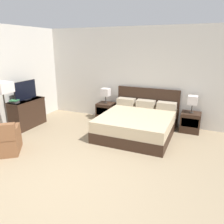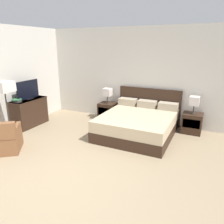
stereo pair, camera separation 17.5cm
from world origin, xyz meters
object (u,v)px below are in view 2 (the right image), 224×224
(nightstand_left, at_px, (108,111))
(book_red_cover, at_px, (17,102))
(tv, at_px, (28,90))
(table_lamp_right, at_px, (194,101))
(nightstand_right, at_px, (192,123))
(bed, at_px, (138,123))
(book_small_top, at_px, (17,100))
(armchair_by_window, at_px, (3,140))
(book_blue_cover, at_px, (17,101))
(floor_lamp, at_px, (4,90))
(table_lamp_left, at_px, (107,92))
(dresser, at_px, (29,112))

(nightstand_left, relative_size, book_red_cover, 2.18)
(tv, bearing_deg, table_lamp_right, 18.17)
(nightstand_right, bearing_deg, nightstand_left, 180.00)
(bed, bearing_deg, book_small_top, -160.17)
(armchair_by_window, bearing_deg, table_lamp_right, 39.18)
(bed, height_order, nightstand_left, bed)
(nightstand_left, relative_size, tv, 0.69)
(nightstand_left, height_order, book_small_top, book_small_top)
(book_small_top, bearing_deg, book_red_cover, 0.00)
(nightstand_right, bearing_deg, book_blue_cover, -157.23)
(book_blue_cover, relative_size, floor_lamp, 0.13)
(book_small_top, height_order, floor_lamp, floor_lamp)
(bed, distance_m, book_blue_cover, 3.40)
(table_lamp_right, bearing_deg, nightstand_left, -179.97)
(floor_lamp, bearing_deg, table_lamp_left, 58.25)
(nightstand_right, distance_m, armchair_by_window, 4.77)
(tv, bearing_deg, book_red_cover, -92.87)
(table_lamp_left, bearing_deg, dresser, -141.23)
(table_lamp_left, xyz_separation_m, book_blue_cover, (-1.86, -1.87, -0.05))
(bed, height_order, book_red_cover, bed)
(tv, relative_size, armchair_by_window, 0.82)
(book_small_top, xyz_separation_m, floor_lamp, (0.34, -0.60, 0.40))
(table_lamp_right, distance_m, floor_lamp, 4.81)
(nightstand_left, height_order, tv, tv)
(table_lamp_left, bearing_deg, tv, -141.78)
(tv, bearing_deg, nightstand_left, 38.19)
(bed, xyz_separation_m, tv, (-3.14, -0.73, 0.76))
(dresser, height_order, armchair_by_window, dresser)
(armchair_by_window, bearing_deg, bed, 43.54)
(nightstand_right, bearing_deg, armchair_by_window, -140.84)
(bed, relative_size, book_blue_cover, 10.53)
(book_small_top, height_order, armchair_by_window, book_small_top)
(nightstand_right, xyz_separation_m, table_lamp_left, (-2.59, 0.00, 0.62))
(floor_lamp, bearing_deg, nightstand_right, 30.94)
(nightstand_right, relative_size, floor_lamp, 0.37)
(book_blue_cover, bearing_deg, nightstand_right, 22.77)
(armchair_by_window, bearing_deg, book_blue_cover, 123.46)
(bed, relative_size, floor_lamp, 1.39)
(dresser, bearing_deg, armchair_by_window, -64.03)
(bed, distance_m, armchair_by_window, 3.31)
(nightstand_left, relative_size, floor_lamp, 0.37)
(tv, height_order, armchair_by_window, tv)
(book_small_top, bearing_deg, floor_lamp, -60.21)
(table_lamp_left, bearing_deg, nightstand_left, -90.00)
(book_red_cover, height_order, floor_lamp, floor_lamp)
(nightstand_left, height_order, table_lamp_right, table_lamp_right)
(dresser, bearing_deg, nightstand_right, 18.50)
(dresser, height_order, floor_lamp, floor_lamp)
(book_red_cover, distance_m, armchair_by_window, 1.47)
(table_lamp_right, xyz_separation_m, book_red_cover, (-4.46, -1.87, -0.08))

